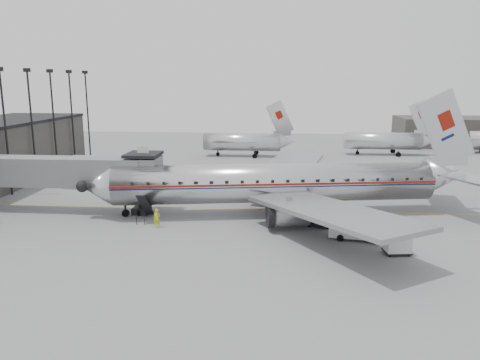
% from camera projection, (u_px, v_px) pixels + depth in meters
% --- Properties ---
extents(ground, '(160.00, 160.00, 0.00)m').
position_uv_depth(ground, '(225.00, 226.00, 45.07)').
color(ground, slate).
rests_on(ground, ground).
extents(hangar, '(30.00, 12.00, 6.00)m').
position_uv_depth(hangar, '(470.00, 132.00, 98.86)').
color(hangar, '#3C3936').
rests_on(hangar, ground).
extents(apron_line, '(60.00, 0.15, 0.01)m').
position_uv_depth(apron_line, '(259.00, 210.00, 50.64)').
color(apron_line, gold).
rests_on(apron_line, ground).
extents(jet_bridge, '(21.00, 6.20, 7.10)m').
position_uv_depth(jet_bridge, '(72.00, 173.00, 49.24)').
color(jet_bridge, slate).
rests_on(jet_bridge, ground).
extents(floodlight_masts, '(0.90, 42.25, 15.25)m').
position_uv_depth(floodlight_masts, '(19.00, 124.00, 58.41)').
color(floodlight_masts, black).
rests_on(floodlight_masts, ground).
extents(distant_aircraft_near, '(16.39, 3.20, 10.26)m').
position_uv_depth(distant_aircraft_near, '(243.00, 141.00, 85.54)').
color(distant_aircraft_near, silver).
rests_on(distant_aircraft_near, ground).
extents(distant_aircraft_mid, '(16.39, 3.20, 10.26)m').
position_uv_depth(distant_aircraft_mid, '(384.00, 140.00, 87.13)').
color(distant_aircraft_mid, silver).
rests_on(distant_aircraft_mid, ground).
extents(airliner, '(40.90, 37.59, 13.02)m').
position_uv_depth(airliner, '(282.00, 183.00, 48.62)').
color(airliner, silver).
rests_on(airliner, ground).
extents(service_van, '(4.90, 2.59, 2.19)m').
position_uv_depth(service_van, '(358.00, 227.00, 40.95)').
color(service_van, silver).
rests_on(service_van, ground).
extents(baggage_cart_navy, '(2.78, 2.42, 1.85)m').
position_uv_depth(baggage_cart_navy, '(320.00, 216.00, 44.83)').
color(baggage_cart_navy, '#0D1034').
rests_on(baggage_cart_navy, ground).
extents(baggage_cart_white, '(2.19, 1.78, 1.58)m').
position_uv_depth(baggage_cart_white, '(397.00, 244.00, 37.62)').
color(baggage_cart_white, white).
rests_on(baggage_cart_white, ground).
extents(ramp_worker, '(0.66, 0.44, 1.79)m').
position_uv_depth(ramp_worker, '(157.00, 218.00, 44.40)').
color(ramp_worker, '#B0CA17').
rests_on(ramp_worker, ground).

